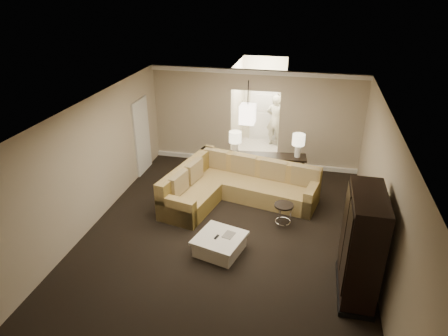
% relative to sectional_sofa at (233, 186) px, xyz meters
% --- Properties ---
extents(ground, '(8.00, 8.00, 0.00)m').
position_rel_sectional_sofa_xyz_m(ground, '(0.15, -1.72, -0.38)').
color(ground, black).
rests_on(ground, ground).
extents(wall_back, '(6.00, 0.04, 2.80)m').
position_rel_sectional_sofa_xyz_m(wall_back, '(0.15, 2.28, 1.02)').
color(wall_back, '#BFAC90').
rests_on(wall_back, ground).
extents(wall_left, '(0.04, 8.00, 2.80)m').
position_rel_sectional_sofa_xyz_m(wall_left, '(-2.85, -1.72, 1.02)').
color(wall_left, '#BFAC90').
rests_on(wall_left, ground).
extents(wall_right, '(0.04, 8.00, 2.80)m').
position_rel_sectional_sofa_xyz_m(wall_right, '(3.15, -1.72, 1.02)').
color(wall_right, '#BFAC90').
rests_on(wall_right, ground).
extents(ceiling, '(6.00, 8.00, 0.02)m').
position_rel_sectional_sofa_xyz_m(ceiling, '(0.15, -1.72, 2.42)').
color(ceiling, silver).
rests_on(ceiling, wall_back).
extents(crown_molding, '(6.00, 0.10, 0.12)m').
position_rel_sectional_sofa_xyz_m(crown_molding, '(0.15, 2.23, 2.35)').
color(crown_molding, white).
rests_on(crown_molding, wall_back).
extents(baseboard, '(6.00, 0.10, 0.12)m').
position_rel_sectional_sofa_xyz_m(baseboard, '(0.15, 2.23, -0.32)').
color(baseboard, white).
rests_on(baseboard, ground).
extents(side_door, '(0.05, 0.90, 2.10)m').
position_rel_sectional_sofa_xyz_m(side_door, '(-2.82, 1.08, 0.67)').
color(side_door, white).
rests_on(side_door, ground).
extents(foyer, '(1.44, 2.02, 2.80)m').
position_rel_sectional_sofa_xyz_m(foyer, '(0.15, 3.62, 0.92)').
color(foyer, beige).
rests_on(foyer, ground).
extents(sectional_sofa, '(3.64, 2.71, 0.96)m').
position_rel_sectional_sofa_xyz_m(sectional_sofa, '(0.00, 0.00, 0.00)').
color(sectional_sofa, brown).
rests_on(sectional_sofa, ground).
extents(coffee_table, '(1.11, 1.11, 0.38)m').
position_rel_sectional_sofa_xyz_m(coffee_table, '(0.15, -2.11, -0.20)').
color(coffee_table, white).
rests_on(coffee_table, ground).
extents(console_table, '(2.15, 0.71, 0.82)m').
position_rel_sectional_sofa_xyz_m(console_table, '(0.65, 1.08, 0.10)').
color(console_table, black).
rests_on(console_table, ground).
extents(armoire, '(0.59, 1.37, 1.97)m').
position_rel_sectional_sofa_xyz_m(armoire, '(2.74, -2.68, 0.56)').
color(armoire, black).
rests_on(armoire, ground).
extents(drink_table, '(0.43, 0.43, 0.54)m').
position_rel_sectional_sofa_xyz_m(drink_table, '(1.32, -0.86, 0.00)').
color(drink_table, black).
rests_on(drink_table, ground).
extents(table_lamp_left, '(0.33, 0.33, 0.62)m').
position_rel_sectional_sofa_xyz_m(table_lamp_left, '(-0.16, 0.99, 0.85)').
color(table_lamp_left, white).
rests_on(table_lamp_left, console_table).
extents(table_lamp_right, '(0.33, 0.33, 0.62)m').
position_rel_sectional_sofa_xyz_m(table_lamp_right, '(1.46, 1.18, 0.85)').
color(table_lamp_right, white).
rests_on(table_lamp_right, console_table).
extents(pendant_light, '(0.38, 0.38, 1.09)m').
position_rel_sectional_sofa_xyz_m(pendant_light, '(0.15, 0.98, 1.57)').
color(pendant_light, black).
rests_on(pendant_light, ceiling).
extents(person, '(0.77, 0.61, 1.87)m').
position_rel_sectional_sofa_xyz_m(person, '(0.60, 3.88, 0.55)').
color(person, beige).
rests_on(person, ground).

